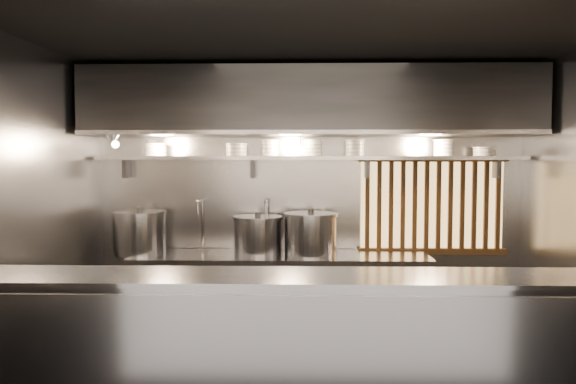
{
  "coord_description": "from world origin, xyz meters",
  "views": [
    {
      "loc": [
        -0.09,
        -4.51,
        1.88
      ],
      "look_at": [
        -0.21,
        0.55,
        1.57
      ],
      "focal_mm": 35.0,
      "sensor_mm": 36.0,
      "label": 1
    }
  ],
  "objects_px": {
    "stock_pot_left": "(140,232)",
    "stock_pot_right": "(258,235)",
    "heat_lamp": "(113,138)",
    "pendant_bulb": "(300,150)",
    "stock_pot_mid": "(311,234)"
  },
  "relations": [
    {
      "from": "stock_pot_right",
      "to": "heat_lamp",
      "type": "bearing_deg",
      "value": -166.63
    },
    {
      "from": "stock_pot_left",
      "to": "stock_pot_right",
      "type": "bearing_deg",
      "value": 0.21
    },
    {
      "from": "heat_lamp",
      "to": "stock_pot_mid",
      "type": "relative_size",
      "value": 0.5
    },
    {
      "from": "heat_lamp",
      "to": "stock_pot_left",
      "type": "distance_m",
      "value": 1.01
    },
    {
      "from": "pendant_bulb",
      "to": "stock_pot_right",
      "type": "distance_m",
      "value": 0.97
    },
    {
      "from": "heat_lamp",
      "to": "pendant_bulb",
      "type": "height_order",
      "value": "heat_lamp"
    },
    {
      "from": "stock_pot_left",
      "to": "stock_pot_mid",
      "type": "bearing_deg",
      "value": -1.44
    },
    {
      "from": "heat_lamp",
      "to": "stock_pot_mid",
      "type": "height_order",
      "value": "heat_lamp"
    },
    {
      "from": "stock_pot_mid",
      "to": "heat_lamp",
      "type": "bearing_deg",
      "value": -171.77
    },
    {
      "from": "heat_lamp",
      "to": "pendant_bulb",
      "type": "bearing_deg",
      "value": 11.0
    },
    {
      "from": "heat_lamp",
      "to": "stock_pot_left",
      "type": "height_order",
      "value": "heat_lamp"
    },
    {
      "from": "stock_pot_left",
      "to": "stock_pot_mid",
      "type": "distance_m",
      "value": 1.76
    },
    {
      "from": "pendant_bulb",
      "to": "stock_pot_left",
      "type": "height_order",
      "value": "pendant_bulb"
    },
    {
      "from": "heat_lamp",
      "to": "stock_pot_right",
      "type": "height_order",
      "value": "heat_lamp"
    },
    {
      "from": "stock_pot_left",
      "to": "stock_pot_right",
      "type": "distance_m",
      "value": 1.22
    }
  ]
}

